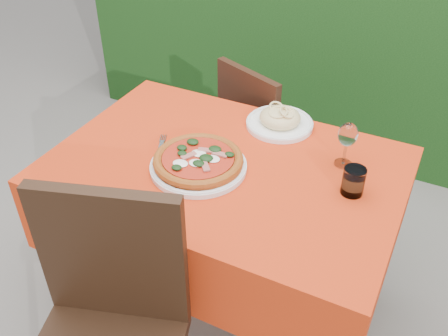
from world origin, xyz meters
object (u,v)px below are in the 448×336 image
at_px(pasta_plate, 280,120).
at_px(wine_glass, 348,136).
at_px(chair_near, 108,324).
at_px(water_glass, 353,182).
at_px(fork, 159,152).
at_px(chair_far, 260,132).
at_px(pizza_plate, 198,162).

bearing_deg(pasta_plate, wine_glass, -25.29).
height_order(chair_near, pasta_plate, chair_near).
xyz_separation_m(water_glass, wine_glass, (-0.07, 0.15, 0.08)).
xyz_separation_m(chair_near, fork, (-0.19, 0.60, 0.19)).
bearing_deg(fork, water_glass, -16.46).
relative_size(chair_near, fork, 4.65).
relative_size(chair_far, fork, 3.98).
relative_size(chair_far, pasta_plate, 3.12).
relative_size(chair_far, water_glass, 8.58).
bearing_deg(pasta_plate, chair_far, 123.62).
xyz_separation_m(chair_far, fork, (-0.12, -0.69, 0.27)).
relative_size(pizza_plate, wine_glass, 2.08).
bearing_deg(chair_near, pizza_plate, 72.92).
height_order(water_glass, wine_glass, wine_glass).
distance_m(wine_glass, fork, 0.69).
relative_size(pasta_plate, wine_glass, 1.56).
height_order(pasta_plate, wine_glass, wine_glass).
height_order(pizza_plate, water_glass, water_glass).
height_order(water_glass, fork, water_glass).
height_order(pasta_plate, fork, pasta_plate).
relative_size(pizza_plate, pasta_plate, 1.33).
bearing_deg(wine_glass, pasta_plate, 154.71).
bearing_deg(fork, pizza_plate, -30.36).
distance_m(pasta_plate, fork, 0.50).
distance_m(water_glass, wine_glass, 0.18).
bearing_deg(pasta_plate, fork, -131.08).
xyz_separation_m(chair_far, wine_glass, (0.51, -0.45, 0.39)).
xyz_separation_m(pasta_plate, wine_glass, (0.30, -0.14, 0.09)).
xyz_separation_m(pizza_plate, pasta_plate, (0.15, 0.40, -0.00)).
height_order(pizza_plate, pasta_plate, pasta_plate).
distance_m(pasta_plate, wine_glass, 0.35).
distance_m(chair_far, fork, 0.75).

